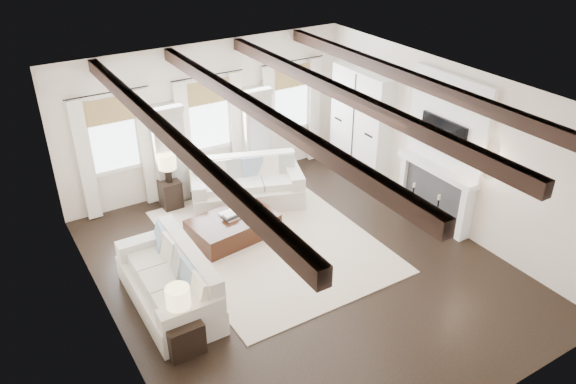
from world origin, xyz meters
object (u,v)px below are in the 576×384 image
ottoman (233,227)px  side_table_back (171,194)px  sofa_back (246,186)px  side_table_front (183,335)px  sofa_left (173,283)px

ottoman → side_table_back: size_ratio=2.65×
sofa_back → side_table_back: sofa_back is taller
sofa_back → side_table_front: bearing=-130.2°
side_table_front → side_table_back: (1.36, 3.98, 0.04)m
sofa_back → ottoman: (-0.84, -1.03, -0.19)m
sofa_left → sofa_back: bearing=41.8°
side_table_front → ottoman: bearing=49.3°
sofa_back → sofa_left: bearing=-138.2°
ottoman → side_table_front: (-1.96, -2.28, 0.05)m
sofa_left → side_table_front: (-0.27, -1.05, -0.13)m
sofa_back → ottoman: size_ratio=1.56×
side_table_front → sofa_left: bearing=75.6°
side_table_back → sofa_back: bearing=-24.6°
sofa_back → sofa_left: size_ratio=1.09×
sofa_back → ottoman: sofa_back is taller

